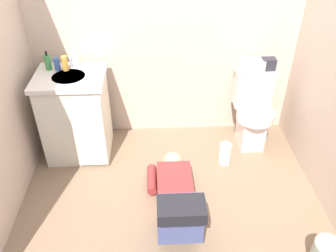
% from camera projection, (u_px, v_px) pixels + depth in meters
% --- Properties ---
extents(ground_plane, '(2.96, 2.97, 0.04)m').
position_uv_depth(ground_plane, '(170.00, 198.00, 2.92)').
color(ground_plane, '#7F654E').
extents(wall_back, '(2.62, 0.08, 2.40)m').
position_uv_depth(wall_back, '(165.00, 15.00, 3.04)').
color(wall_back, '#C8B19C').
rests_on(wall_back, ground_plane).
extents(toilet, '(0.36, 0.46, 0.75)m').
position_uv_depth(toilet, '(252.00, 110.00, 3.31)').
color(toilet, silver).
rests_on(toilet, ground_plane).
extents(vanity_cabinet, '(0.60, 0.53, 0.82)m').
position_uv_depth(vanity_cabinet, '(76.00, 115.00, 3.15)').
color(vanity_cabinet, silver).
rests_on(vanity_cabinet, ground_plane).
extents(faucet, '(0.02, 0.02, 0.10)m').
position_uv_depth(faucet, '(71.00, 63.00, 3.01)').
color(faucet, silver).
rests_on(faucet, vanity_cabinet).
extents(person_plumber, '(0.39, 1.06, 0.52)m').
position_uv_depth(person_plumber, '(176.00, 199.00, 2.65)').
color(person_plumber, maroon).
rests_on(person_plumber, ground_plane).
extents(tissue_box, '(0.22, 0.11, 0.10)m').
position_uv_depth(tissue_box, '(252.00, 65.00, 3.13)').
color(tissue_box, silver).
rests_on(tissue_box, toilet).
extents(toiletry_bag, '(0.12, 0.09, 0.11)m').
position_uv_depth(toiletry_bag, '(268.00, 64.00, 3.14)').
color(toiletry_bag, '#26262D').
rests_on(toiletry_bag, toilet).
extents(soap_dispenser, '(0.06, 0.06, 0.17)m').
position_uv_depth(soap_dispenser, '(48.00, 62.00, 2.98)').
color(soap_dispenser, '#43954D').
rests_on(soap_dispenser, vanity_cabinet).
extents(bottle_blue, '(0.05, 0.05, 0.11)m').
position_uv_depth(bottle_blue, '(57.00, 64.00, 2.97)').
color(bottle_blue, '#3F66B9').
rests_on(bottle_blue, vanity_cabinet).
extents(bottle_amber, '(0.05, 0.05, 0.13)m').
position_uv_depth(bottle_amber, '(65.00, 63.00, 2.96)').
color(bottle_amber, gold).
rests_on(bottle_amber, vanity_cabinet).
extents(bottle_clear, '(0.05, 0.05, 0.16)m').
position_uv_depth(bottle_clear, '(75.00, 59.00, 3.00)').
color(bottle_clear, silver).
rests_on(bottle_clear, vanity_cabinet).
extents(paper_towel_roll, '(0.11, 0.11, 0.21)m').
position_uv_depth(paper_towel_roll, '(225.00, 154.00, 3.19)').
color(paper_towel_roll, white).
rests_on(paper_towel_roll, ground_plane).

